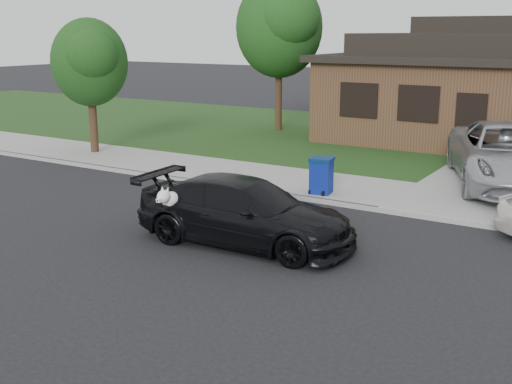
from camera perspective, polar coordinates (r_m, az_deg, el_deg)
The scene contains 10 objects.
ground at distance 14.74m, azimuth -8.08°, elevation -2.82°, with size 120.00×120.00×0.00m, color black.
sidewalk at distance 18.70m, azimuth 1.74°, elevation 1.13°, with size 60.00×3.00×0.12m, color gray.
curb at distance 17.45m, azimuth -0.73°, elevation 0.19°, with size 60.00×0.12×0.12m, color gray.
lawn at distance 25.81m, azimuth 10.72°, elevation 4.52°, with size 60.00×13.00×0.13m, color #193814.
sedan at distance 13.09m, azimuth -1.01°, elevation -1.77°, with size 4.74×2.29×1.35m.
minivan at distance 18.73m, azimuth 21.70°, elevation 3.06°, with size 2.82×6.12×1.70m, color #AEB0B5.
recycling_bin at distance 16.85m, azimuth 5.83°, elevation 1.49°, with size 0.66×0.66×0.95m.
house at distance 26.36m, azimuth 20.76°, elevation 8.60°, with size 12.60×8.60×4.65m.
tree_0 at distance 27.21m, azimuth 2.26°, elevation 14.57°, with size 3.78×3.60×6.34m.
tree_2 at distance 22.92m, azimuth -14.54°, elevation 11.20°, with size 2.73×2.60×4.59m.
Camera 1 is at (9.12, -10.77, 4.26)m, focal length 45.00 mm.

